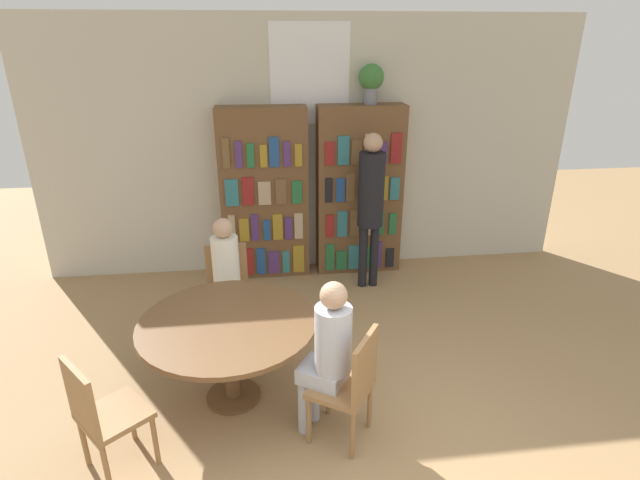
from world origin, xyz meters
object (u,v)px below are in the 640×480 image
object	(u,v)px
chair_near_camera	(101,412)
seated_reader_left	(227,275)
reading_table	(228,332)
chair_far_side	(351,382)
chair_left_side	(228,286)
bookshelf_right	(359,191)
flower_vase	(371,80)
seated_reader_right	(327,350)
bookshelf_left	(264,195)
librarian_standing	(371,196)

from	to	relation	value
chair_near_camera	seated_reader_left	size ratio (longest dim) A/B	0.72
reading_table	chair_near_camera	distance (m)	1.03
reading_table	chair_far_side	xyz separation A→B (m)	(0.86, -0.56, -0.13)
reading_table	chair_left_side	xyz separation A→B (m)	(-0.06, 1.02, -0.13)
bookshelf_right	flower_vase	bearing A→B (deg)	2.84
chair_far_side	seated_reader_left	xyz separation A→B (m)	(-0.91, 1.40, 0.20)
seated_reader_right	bookshelf_right	bearing A→B (deg)	17.19
flower_vase	chair_near_camera	distance (m)	4.21
flower_vase	chair_far_side	world-z (taller)	flower_vase
flower_vase	chair_left_side	xyz separation A→B (m)	(-1.64, -1.30, -1.79)
chair_far_side	seated_reader_left	bearing A→B (deg)	65.84
chair_near_camera	bookshelf_left	bearing A→B (deg)	119.75
seated_reader_left	librarian_standing	size ratio (longest dim) A/B	0.69
chair_left_side	seated_reader_left	bearing A→B (deg)	90.00
seated_reader_left	librarian_standing	distance (m)	1.88
flower_vase	reading_table	xyz separation A→B (m)	(-1.58, -2.32, -1.67)
chair_near_camera	librarian_standing	world-z (taller)	librarian_standing
reading_table	chair_far_side	distance (m)	1.03
bookshelf_left	seated_reader_right	world-z (taller)	bookshelf_left
reading_table	seated_reader_right	xyz separation A→B (m)	(0.71, -0.46, 0.09)
bookshelf_right	seated_reader_left	xyz separation A→B (m)	(-1.53, -1.48, -0.31)
bookshelf_right	seated_reader_right	world-z (taller)	bookshelf_right
bookshelf_right	chair_far_side	world-z (taller)	bookshelf_right
flower_vase	seated_reader_left	bearing A→B (deg)	-137.73
chair_far_side	seated_reader_right	world-z (taller)	seated_reader_right
bookshelf_right	chair_left_side	bearing A→B (deg)	-140.00
chair_near_camera	seated_reader_right	world-z (taller)	seated_reader_right
flower_vase	chair_near_camera	bearing A→B (deg)	-128.63
chair_near_camera	seated_reader_left	bearing A→B (deg)	114.16
reading_table	librarian_standing	size ratio (longest dim) A/B	0.76
chair_near_camera	chair_left_side	xyz separation A→B (m)	(0.74, 1.67, 0.00)
bookshelf_left	chair_far_side	size ratio (longest dim) A/B	2.27
librarian_standing	flower_vase	bearing A→B (deg)	82.40
chair_near_camera	seated_reader_left	world-z (taller)	seated_reader_left
bookshelf_right	seated_reader_left	world-z (taller)	bookshelf_right
chair_near_camera	seated_reader_left	distance (m)	1.68
seated_reader_right	librarian_standing	bearing A→B (deg)	13.32
flower_vase	librarian_standing	world-z (taller)	flower_vase
seated_reader_left	bookshelf_right	bearing A→B (deg)	-139.32
bookshelf_right	bookshelf_left	bearing A→B (deg)	179.99
chair_near_camera	chair_far_side	xyz separation A→B (m)	(1.66, 0.09, 0.00)
reading_table	chair_far_side	bearing A→B (deg)	-32.74
reading_table	chair_near_camera	xyz separation A→B (m)	(-0.79, -0.65, -0.13)
bookshelf_right	chair_left_side	xyz separation A→B (m)	(-1.54, -1.29, -0.51)
flower_vase	reading_table	size ratio (longest dim) A/B	0.32
bookshelf_right	reading_table	xyz separation A→B (m)	(-1.48, -2.32, -0.38)
bookshelf_right	seated_reader_right	distance (m)	2.90
bookshelf_right	librarian_standing	bearing A→B (deg)	-86.62
seated_reader_left	seated_reader_right	xyz separation A→B (m)	(0.76, -1.30, 0.01)
seated_reader_right	flower_vase	bearing A→B (deg)	15.38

